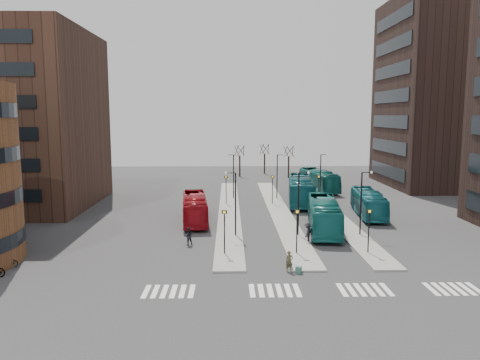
{
  "coord_description": "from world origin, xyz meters",
  "views": [
    {
      "loc": [
        -3.99,
        -25.64,
        11.55
      ],
      "look_at": [
        -2.9,
        21.34,
        5.0
      ],
      "focal_mm": 35.0,
      "sensor_mm": 36.0,
      "label": 1
    }
  ],
  "objects_px": {
    "suitcase": "(299,270)",
    "traveller": "(289,261)",
    "commuter_c": "(308,233)",
    "bicycle_far": "(8,261)",
    "teal_bus_c": "(368,203)",
    "commuter_a": "(188,236)",
    "teal_bus_d": "(319,180)",
    "teal_bus_a": "(324,215)",
    "red_bus": "(195,208)",
    "commuter_b": "(313,234)",
    "teal_bus_b": "(301,190)"
  },
  "relations": [
    {
      "from": "suitcase",
      "to": "traveller",
      "type": "distance_m",
      "value": 0.94
    },
    {
      "from": "suitcase",
      "to": "commuter_c",
      "type": "height_order",
      "value": "commuter_c"
    },
    {
      "from": "suitcase",
      "to": "bicycle_far",
      "type": "relative_size",
      "value": 0.31
    },
    {
      "from": "bicycle_far",
      "to": "suitcase",
      "type": "bearing_deg",
      "value": -82.15
    },
    {
      "from": "teal_bus_c",
      "to": "commuter_a",
      "type": "height_order",
      "value": "teal_bus_c"
    },
    {
      "from": "commuter_a",
      "to": "teal_bus_d",
      "type": "bearing_deg",
      "value": -137.89
    },
    {
      "from": "suitcase",
      "to": "teal_bus_a",
      "type": "bearing_deg",
      "value": 93.53
    },
    {
      "from": "red_bus",
      "to": "commuter_a",
      "type": "bearing_deg",
      "value": -94.68
    },
    {
      "from": "teal_bus_a",
      "to": "commuter_c",
      "type": "bearing_deg",
      "value": -111.17
    },
    {
      "from": "red_bus",
      "to": "commuter_b",
      "type": "bearing_deg",
      "value": -43.86
    },
    {
      "from": "teal_bus_d",
      "to": "commuter_a",
      "type": "relative_size",
      "value": 7.1
    },
    {
      "from": "commuter_b",
      "to": "commuter_c",
      "type": "distance_m",
      "value": 0.59
    },
    {
      "from": "teal_bus_c",
      "to": "teal_bus_d",
      "type": "relative_size",
      "value": 0.91
    },
    {
      "from": "teal_bus_b",
      "to": "commuter_c",
      "type": "height_order",
      "value": "teal_bus_b"
    },
    {
      "from": "teal_bus_b",
      "to": "teal_bus_c",
      "type": "height_order",
      "value": "teal_bus_b"
    },
    {
      "from": "teal_bus_a",
      "to": "red_bus",
      "type": "bearing_deg",
      "value": 168.85
    },
    {
      "from": "red_bus",
      "to": "commuter_c",
      "type": "distance_m",
      "value": 13.95
    },
    {
      "from": "teal_bus_a",
      "to": "commuter_a",
      "type": "height_order",
      "value": "teal_bus_a"
    },
    {
      "from": "commuter_c",
      "to": "bicycle_far",
      "type": "relative_size",
      "value": 1.09
    },
    {
      "from": "red_bus",
      "to": "teal_bus_d",
      "type": "relative_size",
      "value": 0.92
    },
    {
      "from": "teal_bus_c",
      "to": "commuter_c",
      "type": "bearing_deg",
      "value": -122.62
    },
    {
      "from": "commuter_b",
      "to": "commuter_a",
      "type": "bearing_deg",
      "value": 70.71
    },
    {
      "from": "teal_bus_c",
      "to": "commuter_b",
      "type": "xyz_separation_m",
      "value": [
        -8.43,
        -11.6,
        -0.56
      ]
    },
    {
      "from": "red_bus",
      "to": "commuter_c",
      "type": "bearing_deg",
      "value": -43.86
    },
    {
      "from": "suitcase",
      "to": "teal_bus_c",
      "type": "distance_m",
      "value": 22.48
    },
    {
      "from": "teal_bus_c",
      "to": "teal_bus_a",
      "type": "bearing_deg",
      "value": -127.66
    },
    {
      "from": "teal_bus_b",
      "to": "teal_bus_c",
      "type": "xyz_separation_m",
      "value": [
        6.65,
        -7.87,
        -0.3
      ]
    },
    {
      "from": "red_bus",
      "to": "teal_bus_c",
      "type": "height_order",
      "value": "red_bus"
    },
    {
      "from": "red_bus",
      "to": "traveller",
      "type": "xyz_separation_m",
      "value": [
        8.2,
        -16.61,
        -0.69
      ]
    },
    {
      "from": "teal_bus_d",
      "to": "red_bus",
      "type": "bearing_deg",
      "value": -139.44
    },
    {
      "from": "teal_bus_b",
      "to": "red_bus",
      "type": "bearing_deg",
      "value": -134.91
    },
    {
      "from": "teal_bus_c",
      "to": "traveller",
      "type": "relative_size",
      "value": 6.73
    },
    {
      "from": "red_bus",
      "to": "bicycle_far",
      "type": "xyz_separation_m",
      "value": [
        -13.25,
        -14.92,
        -1.03
      ]
    },
    {
      "from": "teal_bus_d",
      "to": "teal_bus_a",
      "type": "bearing_deg",
      "value": -109.01
    },
    {
      "from": "teal_bus_a",
      "to": "bicycle_far",
      "type": "distance_m",
      "value": 28.5
    },
    {
      "from": "commuter_b",
      "to": "commuter_c",
      "type": "relative_size",
      "value": 0.98
    },
    {
      "from": "bicycle_far",
      "to": "teal_bus_b",
      "type": "bearing_deg",
      "value": -32.79
    },
    {
      "from": "commuter_a",
      "to": "bicycle_far",
      "type": "relative_size",
      "value": 0.96
    },
    {
      "from": "teal_bus_b",
      "to": "traveller",
      "type": "relative_size",
      "value": 8.12
    },
    {
      "from": "suitcase",
      "to": "traveller",
      "type": "bearing_deg",
      "value": 166.93
    },
    {
      "from": "teal_bus_a",
      "to": "commuter_a",
      "type": "xyz_separation_m",
      "value": [
        -13.13,
        -4.9,
        -0.81
      ]
    },
    {
      "from": "suitcase",
      "to": "commuter_c",
      "type": "relative_size",
      "value": 0.29
    },
    {
      "from": "teal_bus_d",
      "to": "commuter_a",
      "type": "height_order",
      "value": "teal_bus_d"
    },
    {
      "from": "teal_bus_b",
      "to": "bicycle_far",
      "type": "distance_m",
      "value": 36.59
    },
    {
      "from": "red_bus",
      "to": "commuter_a",
      "type": "distance_m",
      "value": 9.34
    },
    {
      "from": "suitcase",
      "to": "commuter_a",
      "type": "relative_size",
      "value": 0.32
    },
    {
      "from": "teal_bus_a",
      "to": "commuter_b",
      "type": "distance_m",
      "value": 5.07
    },
    {
      "from": "teal_bus_d",
      "to": "commuter_b",
      "type": "bearing_deg",
      "value": -110.99
    },
    {
      "from": "commuter_a",
      "to": "commuter_c",
      "type": "bearing_deg",
      "value": 165.44
    },
    {
      "from": "teal_bus_c",
      "to": "bicycle_far",
      "type": "height_order",
      "value": "teal_bus_c"
    }
  ]
}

